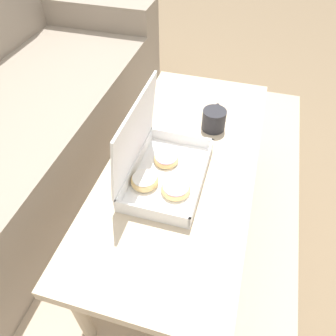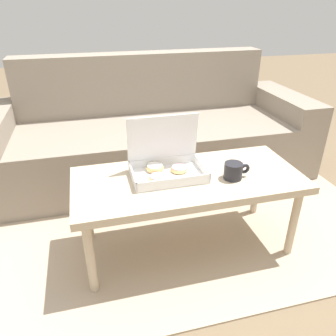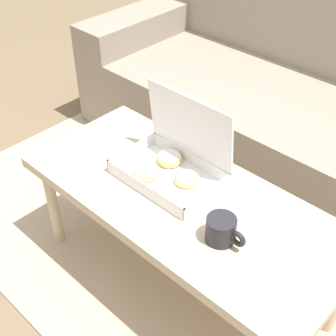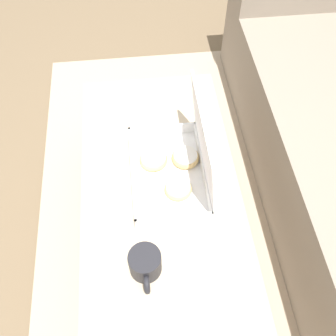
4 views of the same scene
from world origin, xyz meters
name	(u,v)px [view 2 (image 2 of 4)]	position (x,y,z in m)	size (l,w,h in m)	color
ground_plane	(180,232)	(0.00, 0.00, 0.00)	(12.00, 12.00, 0.00)	#756047
area_rug	(168,205)	(0.00, 0.30, 0.01)	(2.60, 1.93, 0.01)	tan
couch	(151,137)	(0.00, 0.85, 0.30)	(2.48, 0.88, 0.90)	gray
coffee_table	(188,184)	(0.00, -0.13, 0.41)	(1.19, 0.53, 0.46)	#C6B293
pastry_box	(165,164)	(-0.11, -0.06, 0.52)	(0.38, 0.25, 0.30)	white
coffee_mug	(234,171)	(0.22, -0.20, 0.50)	(0.14, 0.09, 0.09)	#232328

